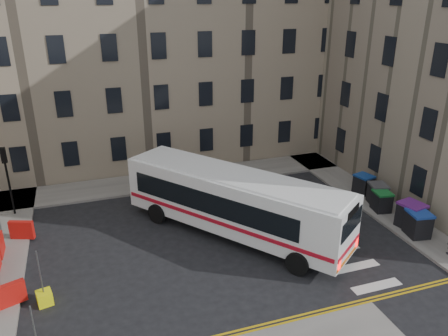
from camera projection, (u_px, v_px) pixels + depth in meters
ground at (245, 236)px, 23.61m from camera, size 120.00×120.00×0.00m
pavement_north at (115, 187)px, 29.36m from camera, size 36.00×3.20×0.15m
pavement_east at (346, 184)px, 29.79m from camera, size 2.40×26.00×0.15m
terrace_north at (81, 46)px, 31.96m from camera, size 38.30×10.80×17.20m
traffic_light_nw at (6, 171)px, 24.69m from camera, size 0.28×0.22×4.10m
roadworks_barriers at (4, 260)px, 20.28m from camera, size 1.66×6.26×1.00m
bus at (234, 201)px, 23.11m from camera, size 9.87×11.84×3.45m
wheelie_bin_a at (418, 224)px, 23.14m from camera, size 1.28×1.41×1.37m
wheelie_bin_b at (411, 215)px, 23.93m from camera, size 1.39×1.52×1.44m
wheelie_bin_c at (382, 201)px, 25.86m from camera, size 1.11×1.22×1.20m
wheelie_bin_d at (377, 194)px, 26.72m from camera, size 1.27×1.37×1.27m
wheelie_bin_e at (363, 184)px, 28.15m from camera, size 1.20×1.31×1.22m
bollard_yellow at (45, 298)px, 18.32m from camera, size 0.72×0.72×0.60m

